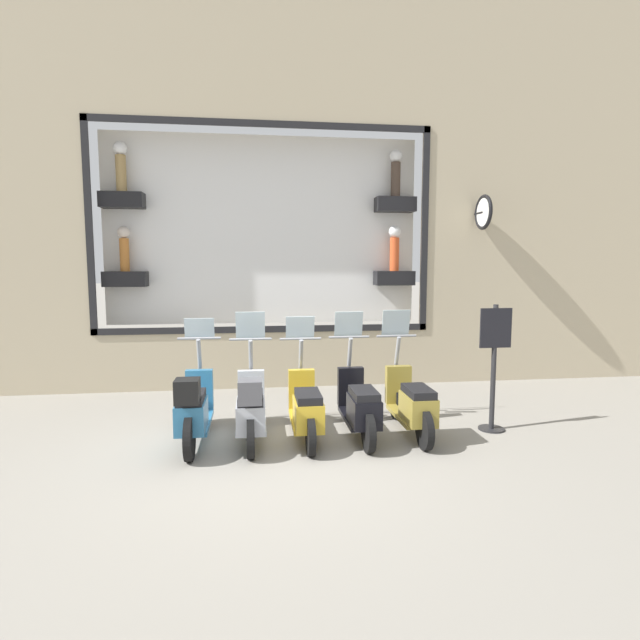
# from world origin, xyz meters

# --- Properties ---
(ground_plane) EXTENTS (120.00, 120.00, 0.00)m
(ground_plane) POSITION_xyz_m (0.00, 0.00, 0.00)
(ground_plane) COLOR gray
(building_facade) EXTENTS (1.25, 36.00, 8.03)m
(building_facade) POSITION_xyz_m (3.60, -0.00, 4.09)
(building_facade) COLOR tan
(building_facade) RESTS_ON ground_plane
(scooter_olive_0) EXTENTS (1.80, 0.60, 1.65)m
(scooter_olive_0) POSITION_xyz_m (0.50, -1.91, 0.43)
(scooter_olive_0) COLOR black
(scooter_olive_0) RESTS_ON ground_plane
(scooter_black_1) EXTENTS (1.80, 0.60, 1.63)m
(scooter_black_1) POSITION_xyz_m (0.50, -1.19, 0.43)
(scooter_black_1) COLOR black
(scooter_black_1) RESTS_ON ground_plane
(scooter_yellow_2) EXTENTS (1.79, 0.60, 1.57)m
(scooter_yellow_2) POSITION_xyz_m (0.50, -0.47, 0.42)
(scooter_yellow_2) COLOR black
(scooter_yellow_2) RESTS_ON ground_plane
(scooter_silver_3) EXTENTS (1.80, 0.60, 1.65)m
(scooter_silver_3) POSITION_xyz_m (0.44, 0.25, 0.47)
(scooter_silver_3) COLOR black
(scooter_silver_3) RESTS_ON ground_plane
(scooter_teal_4) EXTENTS (1.81, 0.60, 1.56)m
(scooter_teal_4) POSITION_xyz_m (0.44, 0.98, 0.48)
(scooter_teal_4) COLOR black
(scooter_teal_4) RESTS_ON ground_plane
(shop_sign_post) EXTENTS (0.36, 0.45, 1.78)m
(shop_sign_post) POSITION_xyz_m (0.55, -3.11, 0.96)
(shop_sign_post) COLOR #232326
(shop_sign_post) RESTS_ON ground_plane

